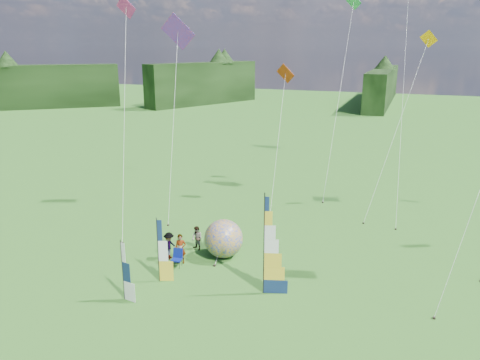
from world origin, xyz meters
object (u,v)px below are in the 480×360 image
(spectator_c, at_px, (169,246))
(kite_whale, at_px, (405,66))
(spectator_a, at_px, (181,249))
(feather_banner_main, at_px, (264,246))
(camp_chair, at_px, (177,258))
(side_banner_far, at_px, (123,271))
(bol_inflatable, at_px, (224,239))
(spectator_d, at_px, (225,239))
(spectator_b, at_px, (197,238))
(side_banner_left, at_px, (158,251))

(spectator_c, height_order, kite_whale, kite_whale)
(spectator_a, bearing_deg, kite_whale, 36.40)
(feather_banner_main, height_order, camp_chair, feather_banner_main)
(side_banner_far, height_order, bol_inflatable, side_banner_far)
(spectator_d, bearing_deg, bol_inflatable, 111.85)
(side_banner_far, bearing_deg, feather_banner_main, 35.48)
(spectator_c, bearing_deg, spectator_a, -100.13)
(feather_banner_main, height_order, spectator_b, feather_banner_main)
(spectator_a, bearing_deg, bol_inflatable, 20.47)
(bol_inflatable, height_order, camp_chair, bol_inflatable)
(side_banner_left, bearing_deg, camp_chair, 67.47)
(side_banner_left, distance_m, kite_whale, 23.13)
(side_banner_left, height_order, bol_inflatable, side_banner_left)
(spectator_d, height_order, camp_chair, spectator_d)
(spectator_a, distance_m, spectator_b, 2.00)
(side_banner_far, height_order, camp_chair, side_banner_far)
(spectator_b, height_order, spectator_c, spectator_c)
(kite_whale, bearing_deg, side_banner_far, -105.96)
(side_banner_left, relative_size, bol_inflatable, 1.52)
(spectator_a, relative_size, spectator_c, 1.07)
(feather_banner_main, bearing_deg, side_banner_left, 171.48)
(bol_inflatable, bearing_deg, spectator_c, -154.35)
(feather_banner_main, xyz_separation_m, side_banner_far, (-6.29, -3.02, -1.06))
(feather_banner_main, height_order, kite_whale, kite_whale)
(side_banner_left, bearing_deg, spectator_d, 47.58)
(feather_banner_main, xyz_separation_m, kite_whale, (5.33, 17.56, 8.06))
(spectator_c, xyz_separation_m, kite_whale, (11.77, 15.71, 9.83))
(bol_inflatable, bearing_deg, spectator_d, 106.81)
(feather_banner_main, xyz_separation_m, camp_chair, (-5.51, 1.03, -2.07))
(side_banner_left, xyz_separation_m, spectator_b, (0.16, 4.35, -1.00))
(camp_chair, xyz_separation_m, kite_whale, (10.84, 16.53, 10.13))
(side_banner_far, xyz_separation_m, spectator_b, (0.85, 6.59, -0.78))
(side_banner_left, distance_m, side_banner_far, 2.36)
(kite_whale, bearing_deg, spectator_d, -109.68)
(side_banner_far, bearing_deg, kite_whale, 70.40)
(spectator_d, bearing_deg, spectator_c, 39.96)
(side_banner_left, relative_size, spectator_d, 2.04)
(feather_banner_main, xyz_separation_m, spectator_a, (-5.53, 1.57, -1.71))
(spectator_a, relative_size, spectator_b, 1.17)
(spectator_c, relative_size, camp_chair, 1.56)
(side_banner_left, xyz_separation_m, camp_chair, (0.09, 1.80, -1.23))
(feather_banner_main, height_order, spectator_d, feather_banner_main)
(side_banner_left, xyz_separation_m, spectator_c, (-0.84, 2.62, -0.93))
(spectator_d, height_order, kite_whale, kite_whale)
(spectator_a, xyz_separation_m, spectator_b, (0.09, 2.00, -0.13))
(side_banner_far, distance_m, kite_whale, 25.33)
(camp_chair, relative_size, kite_whale, 0.05)
(spectator_a, distance_m, spectator_d, 2.87)
(feather_banner_main, distance_m, kite_whale, 20.04)
(bol_inflatable, xyz_separation_m, kite_whale, (8.86, 14.32, 9.51))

